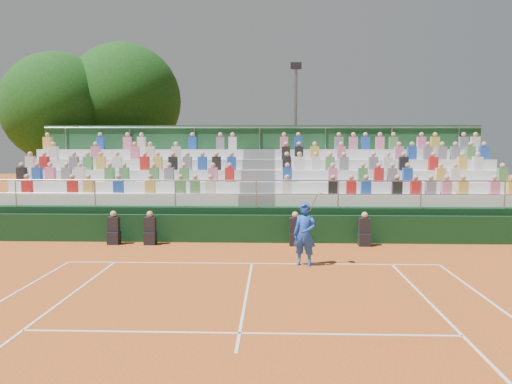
{
  "coord_description": "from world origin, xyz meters",
  "views": [
    {
      "loc": [
        0.61,
        -14.47,
        3.5
      ],
      "look_at": [
        0.0,
        3.5,
        1.8
      ],
      "focal_mm": 35.0,
      "sensor_mm": 36.0,
      "label": 1
    }
  ],
  "objects_px": {
    "tennis_player": "(305,234)",
    "floodlight_mast": "(296,124)",
    "tree_west": "(58,108)",
    "tree_east": "(124,101)"
  },
  "relations": [
    {
      "from": "tree_east",
      "to": "floodlight_mast",
      "type": "distance_m",
      "value": 9.55
    },
    {
      "from": "tree_west",
      "to": "floodlight_mast",
      "type": "relative_size",
      "value": 1.04
    },
    {
      "from": "tree_west",
      "to": "tree_east",
      "type": "relative_size",
      "value": 0.92
    },
    {
      "from": "tennis_player",
      "to": "tree_east",
      "type": "height_order",
      "value": "tree_east"
    },
    {
      "from": "tennis_player",
      "to": "floodlight_mast",
      "type": "xyz_separation_m",
      "value": [
        0.32,
        13.59,
        3.75
      ]
    },
    {
      "from": "tennis_player",
      "to": "floodlight_mast",
      "type": "bearing_deg",
      "value": 88.66
    },
    {
      "from": "tennis_player",
      "to": "floodlight_mast",
      "type": "distance_m",
      "value": 14.1
    },
    {
      "from": "tennis_player",
      "to": "tree_east",
      "type": "distance_m",
      "value": 16.8
    },
    {
      "from": "floodlight_mast",
      "to": "tree_west",
      "type": "bearing_deg",
      "value": -171.73
    },
    {
      "from": "tree_west",
      "to": "floodlight_mast",
      "type": "xyz_separation_m",
      "value": [
        12.57,
        1.83,
        -0.76
      ]
    }
  ]
}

